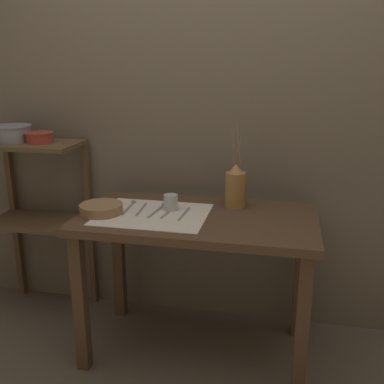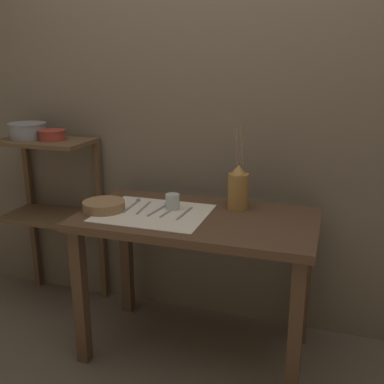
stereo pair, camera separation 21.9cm
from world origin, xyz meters
name	(u,v)px [view 2 (the right image)]	position (x,y,z in m)	size (l,w,h in m)	color
ground_plane	(196,349)	(0.00, 0.00, 0.00)	(12.00, 12.00, 0.00)	brown
stone_wall_back	(220,118)	(0.00, 0.43, 1.20)	(7.00, 0.06, 2.40)	#6B5E4C
wooden_table	(197,238)	(0.00, 0.00, 0.65)	(1.18, 0.64, 0.77)	#4C3523
wooden_shelf_unit	(52,189)	(-1.01, 0.25, 0.75)	(0.55, 0.33, 1.06)	brown
linen_cloth	(154,213)	(-0.22, -0.03, 0.77)	(0.54, 0.44, 0.00)	beige
pitcher_with_flowers	(238,188)	(0.17, 0.17, 0.88)	(0.11, 0.11, 0.44)	olive
wooden_bowl	(104,206)	(-0.48, -0.07, 0.80)	(0.21, 0.21, 0.05)	#8E6B47
glass_tumbler_near	(173,202)	(-0.15, 0.05, 0.81)	(0.07, 0.07, 0.08)	#B7C1BC
spoon_inner	(135,203)	(-0.37, 0.08, 0.78)	(0.03, 0.21, 0.02)	gray
fork_outer	(144,208)	(-0.30, 0.02, 0.78)	(0.03, 0.20, 0.00)	gray
spoon_outer	(163,206)	(-0.20, 0.07, 0.78)	(0.04, 0.21, 0.02)	gray
knife_center	(170,211)	(-0.15, 0.01, 0.78)	(0.03, 0.20, 0.00)	gray
fork_inner	(185,213)	(-0.06, 0.00, 0.78)	(0.02, 0.20, 0.00)	gray
metal_pot_large	(27,130)	(-1.12, 0.22, 1.11)	(0.22, 0.22, 0.09)	gray
metal_pot_small	(52,134)	(-0.95, 0.22, 1.10)	(0.16, 0.16, 0.06)	#9E3828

